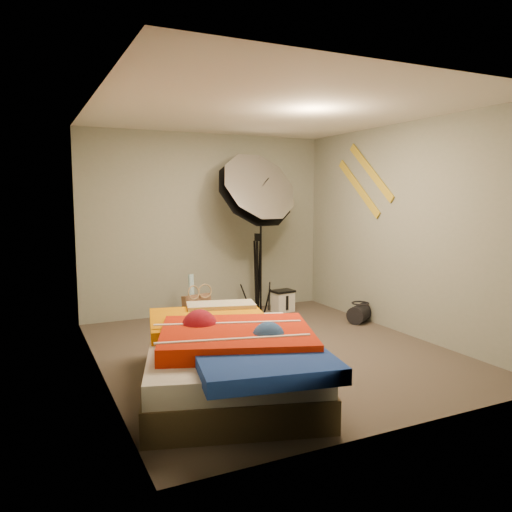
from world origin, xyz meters
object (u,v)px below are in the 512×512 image
tote_bag (197,309)px  camera_case (283,302)px  camera_tripod (257,267)px  photo_umbrella (254,193)px  bed (230,357)px  wrapping_roll (192,298)px  duffel_bag (360,313)px

tote_bag → camera_case: bearing=-7.6°
camera_tripod → photo_umbrella: bearing=-125.0°
camera_tripod → bed: bearing=-120.1°
bed → photo_umbrella: 3.02m
tote_bag → wrapping_roll: 0.19m
tote_bag → wrapping_roll: bearing=87.8°
tote_bag → photo_umbrella: bearing=-6.4°
camera_case → camera_tripod: (-0.33, 0.16, 0.50)m
duffel_bag → bed: 2.79m
bed → duffel_bag: bearing=29.8°
tote_bag → bed: size_ratio=0.16×
wrapping_roll → camera_case: 1.36m
duffel_bag → tote_bag: bearing=125.4°
camera_tripod → tote_bag: bearing=-163.8°
tote_bag → duffel_bag: 2.13m
duffel_bag → camera_tripod: (-0.96, 1.13, 0.53)m
photo_umbrella → camera_tripod: bearing=55.0°
camera_case → photo_umbrella: photo_umbrella is taller
duffel_bag → bed: size_ratio=0.16×
bed → tote_bag: bearing=78.3°
wrapping_roll → camera_tripod: 1.09m
camera_case → camera_tripod: bearing=147.5°
duffel_bag → bed: bearing=178.4°
wrapping_roll → camera_tripod: camera_tripod is taller
photo_umbrella → camera_tripod: photo_umbrella is taller
camera_tripod → duffel_bag: bearing=-49.7°
camera_case → photo_umbrella: 1.61m
tote_bag → bed: (-0.46, -2.22, 0.10)m
tote_bag → camera_tripod: camera_tripod is taller
camera_case → tote_bag: bearing=179.0°
camera_case → bed: size_ratio=0.12×
tote_bag → photo_umbrella: photo_umbrella is taller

